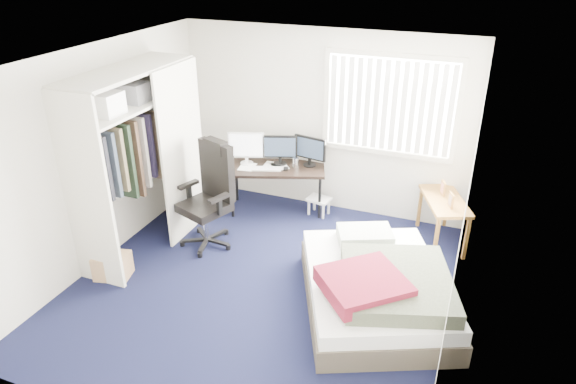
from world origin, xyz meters
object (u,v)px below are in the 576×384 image
(bed, at_px, (377,287))
(office_chair, at_px, (210,205))
(nightstand, at_px, (444,204))
(desk, at_px, (277,163))

(bed, bearing_deg, office_chair, 166.09)
(office_chair, bearing_deg, nightstand, 21.07)
(desk, distance_m, nightstand, 2.29)
(desk, xyz_separation_m, nightstand, (2.29, -0.09, -0.16))
(nightstand, relative_size, bed, 0.44)
(office_chair, height_order, bed, office_chair)
(office_chair, distance_m, nightstand, 2.91)
(nightstand, xyz_separation_m, bed, (-0.47, -1.60, -0.27))
(office_chair, xyz_separation_m, bed, (2.25, -0.56, -0.25))
(nightstand, bearing_deg, bed, -106.39)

